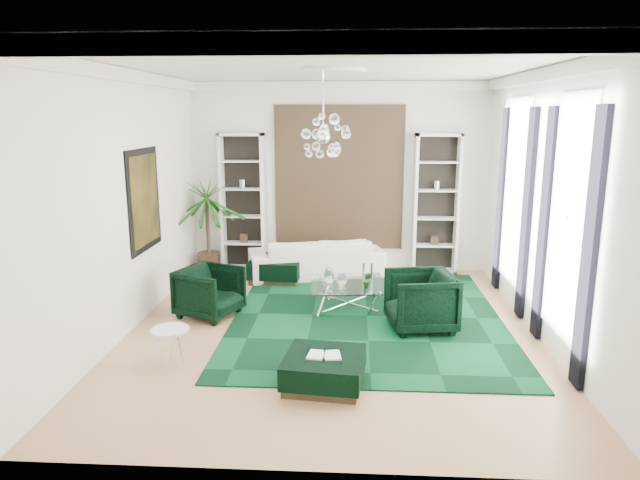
# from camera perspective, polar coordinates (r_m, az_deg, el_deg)

# --- Properties ---
(floor) EXTENTS (6.00, 7.00, 0.02)m
(floor) POSITION_cam_1_polar(r_m,az_deg,el_deg) (8.68, 1.23, -8.98)
(floor) COLOR tan
(floor) RESTS_ON ground
(ceiling) EXTENTS (6.00, 7.00, 0.02)m
(ceiling) POSITION_cam_1_polar(r_m,az_deg,el_deg) (8.10, 1.36, 17.04)
(ceiling) COLOR white
(ceiling) RESTS_ON ground
(wall_back) EXTENTS (6.00, 0.02, 3.80)m
(wall_back) POSITION_cam_1_polar(r_m,az_deg,el_deg) (11.66, 1.91, 6.26)
(wall_back) COLOR white
(wall_back) RESTS_ON ground
(wall_front) EXTENTS (6.00, 0.02, 3.80)m
(wall_front) POSITION_cam_1_polar(r_m,az_deg,el_deg) (4.75, -0.24, -3.02)
(wall_front) COLOR white
(wall_front) RESTS_ON ground
(wall_left) EXTENTS (0.02, 7.00, 3.80)m
(wall_left) POSITION_cam_1_polar(r_m,az_deg,el_deg) (8.81, -18.71, 3.56)
(wall_left) COLOR white
(wall_left) RESTS_ON ground
(wall_right) EXTENTS (0.02, 7.00, 3.80)m
(wall_right) POSITION_cam_1_polar(r_m,az_deg,el_deg) (8.61, 21.76, 3.14)
(wall_right) COLOR white
(wall_right) RESTS_ON ground
(crown_molding) EXTENTS (6.00, 7.00, 0.18)m
(crown_molding) POSITION_cam_1_polar(r_m,az_deg,el_deg) (8.10, 1.35, 16.26)
(crown_molding) COLOR white
(crown_molding) RESTS_ON ceiling
(ceiling_medallion) EXTENTS (0.90, 0.90, 0.05)m
(ceiling_medallion) POSITION_cam_1_polar(r_m,az_deg,el_deg) (8.40, 1.43, 16.61)
(ceiling_medallion) COLOR white
(ceiling_medallion) RESTS_ON ceiling
(tapestry) EXTENTS (2.50, 0.06, 2.80)m
(tapestry) POSITION_cam_1_polar(r_m,az_deg,el_deg) (11.61, 1.91, 6.23)
(tapestry) COLOR black
(tapestry) RESTS_ON wall_back
(shelving_left) EXTENTS (0.90, 0.38, 2.80)m
(shelving_left) POSITION_cam_1_polar(r_m,az_deg,el_deg) (11.73, -7.71, 3.73)
(shelving_left) COLOR white
(shelving_left) RESTS_ON floor
(shelving_right) EXTENTS (0.90, 0.38, 2.80)m
(shelving_right) POSITION_cam_1_polar(r_m,az_deg,el_deg) (11.64, 11.53, 3.52)
(shelving_right) COLOR white
(shelving_right) RESTS_ON floor
(painting) EXTENTS (0.04, 1.30, 1.60)m
(painting) POSITION_cam_1_polar(r_m,az_deg,el_deg) (9.36, -17.11, 3.85)
(painting) COLOR black
(painting) RESTS_ON wall_left
(window_near) EXTENTS (0.03, 1.10, 2.90)m
(window_near) POSITION_cam_1_polar(r_m,az_deg,el_deg) (7.77, 23.66, 2.05)
(window_near) COLOR white
(window_near) RESTS_ON wall_right
(curtain_near_a) EXTENTS (0.07, 0.30, 3.25)m
(curtain_near_a) POSITION_cam_1_polar(r_m,az_deg,el_deg) (7.09, 25.35, -1.09)
(curtain_near_a) COLOR black
(curtain_near_a) RESTS_ON floor
(curtain_near_b) EXTENTS (0.07, 0.30, 3.25)m
(curtain_near_b) POSITION_cam_1_polar(r_m,az_deg,el_deg) (8.53, 21.52, 1.36)
(curtain_near_b) COLOR black
(curtain_near_b) RESTS_ON floor
(window_far) EXTENTS (0.03, 1.10, 2.90)m
(window_far) POSITION_cam_1_polar(r_m,az_deg,el_deg) (10.03, 19.00, 4.56)
(window_far) COLOR white
(window_far) RESTS_ON wall_right
(curtain_far_a) EXTENTS (0.07, 0.30, 3.25)m
(curtain_far_a) POSITION_cam_1_polar(r_m,az_deg,el_deg) (9.31, 19.95, 2.37)
(curtain_far_a) COLOR black
(curtain_far_a) RESTS_ON floor
(curtain_far_b) EXTENTS (0.07, 0.30, 3.25)m
(curtain_far_b) POSITION_cam_1_polar(r_m,az_deg,el_deg) (10.80, 17.64, 3.84)
(curtain_far_b) COLOR black
(curtain_far_b) RESTS_ON floor
(rug) EXTENTS (4.20, 5.00, 0.02)m
(rug) POSITION_cam_1_polar(r_m,az_deg,el_deg) (9.20, 4.70, -7.61)
(rug) COLOR black
(rug) RESTS_ON floor
(sofa) EXTENTS (2.79, 1.67, 0.76)m
(sofa) POSITION_cam_1_polar(r_m,az_deg,el_deg) (11.33, -0.38, -1.73)
(sofa) COLOR white
(sofa) RESTS_ON floor
(armchair_left) EXTENTS (1.14, 1.12, 0.80)m
(armchair_left) POSITION_cam_1_polar(r_m,az_deg,el_deg) (9.27, -10.98, -5.12)
(armchair_left) COLOR black
(armchair_left) RESTS_ON floor
(armchair_right) EXTENTS (1.10, 1.08, 0.88)m
(armchair_right) POSITION_cam_1_polar(r_m,az_deg,el_deg) (8.69, 10.01, -6.02)
(armchair_right) COLOR black
(armchair_right) RESTS_ON floor
(coffee_table) EXTENTS (1.34, 1.34, 0.42)m
(coffee_table) POSITION_cam_1_polar(r_m,az_deg,el_deg) (9.55, 2.81, -5.55)
(coffee_table) COLOR white
(coffee_table) RESTS_ON floor
(ottoman_side) EXTENTS (1.06, 1.06, 0.43)m
(ottoman_side) POSITION_cam_1_polar(r_m,az_deg,el_deg) (11.11, -4.30, -2.93)
(ottoman_side) COLOR black
(ottoman_side) RESTS_ON floor
(ottoman_front) EXTENTS (1.02, 1.02, 0.37)m
(ottoman_front) POSITION_cam_1_polar(r_m,az_deg,el_deg) (6.96, 0.42, -12.89)
(ottoman_front) COLOR black
(ottoman_front) RESTS_ON floor
(book) EXTENTS (0.40, 0.27, 0.03)m
(book) POSITION_cam_1_polar(r_m,az_deg,el_deg) (6.88, 0.42, -11.39)
(book) COLOR white
(book) RESTS_ON ottoman_front
(side_table) EXTENTS (0.64, 0.64, 0.47)m
(side_table) POSITION_cam_1_polar(r_m,az_deg,el_deg) (7.70, -14.68, -10.33)
(side_table) COLOR white
(side_table) RESTS_ON floor
(palm) EXTENTS (1.99, 1.99, 2.49)m
(palm) POSITION_cam_1_polar(r_m,az_deg,el_deg) (11.62, -11.23, 2.74)
(palm) COLOR #164B14
(palm) RESTS_ON floor
(chandelier) EXTENTS (0.95, 0.95, 0.74)m
(chandelier) POSITION_cam_1_polar(r_m,az_deg,el_deg) (8.20, 0.31, 10.28)
(chandelier) COLOR white
(chandelier) RESTS_ON ceiling
(table_plant) EXTENTS (0.18, 0.17, 0.26)m
(table_plant) POSITION_cam_1_polar(r_m,az_deg,el_deg) (9.21, 4.73, -4.04)
(table_plant) COLOR #164B14
(table_plant) RESTS_ON coffee_table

